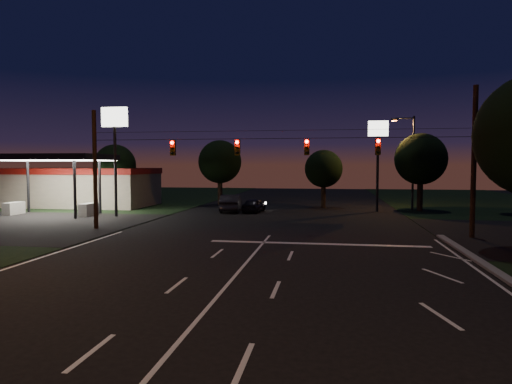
# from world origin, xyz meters

# --- Properties ---
(ground) EXTENTS (140.00, 140.00, 0.00)m
(ground) POSITION_xyz_m (0.00, 0.00, 0.00)
(ground) COLOR black
(ground) RESTS_ON ground
(cross_street_left) EXTENTS (20.00, 16.00, 0.02)m
(cross_street_left) POSITION_xyz_m (-20.00, 16.00, 0.00)
(cross_street_left) COLOR black
(cross_street_left) RESTS_ON ground
(stop_bar) EXTENTS (12.00, 0.50, 0.01)m
(stop_bar) POSITION_xyz_m (3.00, 11.50, 0.01)
(stop_bar) COLOR silver
(stop_bar) RESTS_ON ground
(utility_pole_right) EXTENTS (0.30, 0.30, 9.00)m
(utility_pole_right) POSITION_xyz_m (12.00, 15.00, 0.00)
(utility_pole_right) COLOR black
(utility_pole_right) RESTS_ON ground
(utility_pole_left) EXTENTS (0.28, 0.28, 8.00)m
(utility_pole_left) POSITION_xyz_m (-12.00, 15.00, 0.00)
(utility_pole_left) COLOR black
(utility_pole_left) RESTS_ON ground
(signal_span) EXTENTS (24.00, 0.40, 1.56)m
(signal_span) POSITION_xyz_m (-0.00, 14.96, 5.50)
(signal_span) COLOR black
(signal_span) RESTS_ON ground
(gas_station) EXTENTS (14.20, 16.10, 5.25)m
(gas_station) POSITION_xyz_m (-21.86, 30.39, 2.38)
(gas_station) COLOR gray
(gas_station) RESTS_ON ground
(pole_sign_left_near) EXTENTS (2.20, 0.30, 9.10)m
(pole_sign_left_near) POSITION_xyz_m (-14.00, 22.00, 6.98)
(pole_sign_left_near) COLOR black
(pole_sign_left_near) RESTS_ON ground
(pole_sign_right) EXTENTS (1.80, 0.30, 8.40)m
(pole_sign_right) POSITION_xyz_m (8.00, 30.00, 6.24)
(pole_sign_right) COLOR black
(pole_sign_right) RESTS_ON ground
(street_light_right_far) EXTENTS (2.20, 0.35, 9.00)m
(street_light_right_far) POSITION_xyz_m (11.24, 32.00, 5.24)
(street_light_right_far) COLOR black
(street_light_right_far) RESTS_ON ground
(tree_far_a) EXTENTS (4.20, 4.20, 6.42)m
(tree_far_a) POSITION_xyz_m (-17.98, 30.12, 4.26)
(tree_far_a) COLOR black
(tree_far_a) RESTS_ON ground
(tree_far_b) EXTENTS (4.60, 4.60, 6.98)m
(tree_far_b) POSITION_xyz_m (-7.98, 34.13, 4.61)
(tree_far_b) COLOR black
(tree_far_b) RESTS_ON ground
(tree_far_c) EXTENTS (3.80, 3.80, 5.86)m
(tree_far_c) POSITION_xyz_m (3.02, 33.10, 3.90)
(tree_far_c) COLOR black
(tree_far_c) RESTS_ON ground
(tree_far_d) EXTENTS (4.80, 4.80, 7.30)m
(tree_far_d) POSITION_xyz_m (12.02, 31.13, 4.83)
(tree_far_d) COLOR black
(tree_far_d) RESTS_ON ground
(car_oncoming_a) EXTENTS (1.93, 3.88, 1.27)m
(car_oncoming_a) POSITION_xyz_m (-3.24, 27.55, 0.64)
(car_oncoming_a) COLOR black
(car_oncoming_a) RESTS_ON ground
(car_oncoming_b) EXTENTS (2.22, 4.97, 1.59)m
(car_oncoming_b) POSITION_xyz_m (-5.43, 27.69, 0.79)
(car_oncoming_b) COLOR black
(car_oncoming_b) RESTS_ON ground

